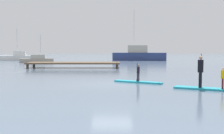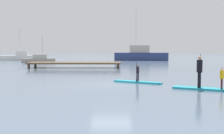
% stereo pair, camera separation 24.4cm
% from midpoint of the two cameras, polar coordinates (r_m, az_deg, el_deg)
% --- Properties ---
extents(ground_plane, '(240.00, 240.00, 0.00)m').
position_cam_midpoint_polar(ground_plane, '(17.24, 0.23, -3.54)').
color(ground_plane, slate).
extents(paddleboard_near, '(3.08, 1.92, 0.10)m').
position_cam_midpoint_polar(paddleboard_near, '(18.00, 5.69, -3.09)').
color(paddleboard_near, '#1E9EB2').
rests_on(paddleboard_near, ground).
extents(paddler_child_solo, '(0.26, 0.36, 1.20)m').
position_cam_midpoint_polar(paddler_child_solo, '(17.92, 5.70, -0.99)').
color(paddler_child_solo, black).
rests_on(paddler_child_solo, paddleboard_near).
extents(paddleboard_far, '(3.37, 2.04, 0.10)m').
position_cam_midpoint_polar(paddleboard_far, '(15.70, 19.14, -4.28)').
color(paddleboard_far, '#1E9EB2').
rests_on(paddleboard_far, ground).
extents(paddler_adult, '(0.40, 0.50, 1.83)m').
position_cam_midpoint_polar(paddler_adult, '(15.64, 18.07, -0.46)').
color(paddler_adult, black).
rests_on(paddler_adult, paddleboard_far).
extents(paddler_child_front, '(0.26, 0.37, 1.13)m').
position_cam_midpoint_polar(paddler_child_front, '(15.56, 22.18, -1.91)').
color(paddler_child_front, '#4C1419').
rests_on(paddler_child_front, paddleboard_far).
extents(fishing_boat_white_large, '(10.42, 3.87, 9.74)m').
position_cam_midpoint_polar(fishing_boat_white_large, '(53.59, 6.14, 2.49)').
color(fishing_boat_white_large, navy).
rests_on(fishing_boat_white_large, ground).
extents(fishing_boat_green_midground, '(5.54, 2.76, 4.60)m').
position_cam_midpoint_polar(fishing_boat_green_midground, '(47.40, -14.73, 1.57)').
color(fishing_boat_green_midground, '#9E9384').
rests_on(fishing_boat_green_midground, ground).
extents(motor_boat_small_navy, '(7.07, 3.62, 6.19)m').
position_cam_midpoint_polar(motor_boat_small_navy, '(57.42, -18.49, 2.00)').
color(motor_boat_small_navy, silver).
rests_on(motor_boat_small_navy, ground).
extents(floating_dock, '(10.69, 3.03, 0.66)m').
position_cam_midpoint_polar(floating_dock, '(32.47, -7.47, 0.82)').
color(floating_dock, brown).
rests_on(floating_dock, ground).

